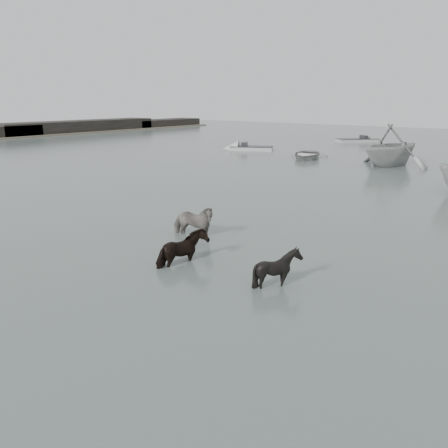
# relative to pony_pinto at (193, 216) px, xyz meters

# --- Properties ---
(ground) EXTENTS (140.00, 140.00, 0.00)m
(ground) POSITION_rel_pony_pinto_xyz_m (3.68, -0.88, -0.71)
(ground) COLOR #4A5853
(ground) RESTS_ON ground
(pony_pinto) EXTENTS (1.84, 1.20, 1.43)m
(pony_pinto) POSITION_rel_pony_pinto_xyz_m (0.00, 0.00, 0.00)
(pony_pinto) COLOR black
(pony_pinto) RESTS_ON ground
(pony_dark) EXTENTS (1.47, 1.61, 1.36)m
(pony_dark) POSITION_rel_pony_pinto_xyz_m (1.63, -2.23, -0.03)
(pony_dark) COLOR black
(pony_dark) RESTS_ON ground
(pony_black) EXTENTS (1.30, 1.21, 1.21)m
(pony_black) POSITION_rel_pony_pinto_xyz_m (4.62, -1.88, -0.11)
(pony_black) COLOR black
(pony_black) RESTS_ON ground
(rowboat_lead) EXTENTS (4.29, 5.11, 0.91)m
(rowboat_lead) POSITION_rel_pony_pinto_xyz_m (-6.69, 21.41, -0.26)
(rowboat_lead) COLOR #B5B6B1
(rowboat_lead) RESTS_ON ground
(rowboat_trail) EXTENTS (6.65, 7.20, 3.15)m
(rowboat_trail) POSITION_rel_pony_pinto_xyz_m (0.04, 21.44, 0.86)
(rowboat_trail) COLOR #A7AAA7
(rowboat_trail) RESTS_ON ground
(skiff_outer) EXTENTS (5.64, 3.97, 0.75)m
(skiff_outer) POSITION_rel_pony_pinto_xyz_m (-13.63, 23.52, -0.34)
(skiff_outer) COLOR #B7B7B2
(skiff_outer) RESTS_ON ground
(skiff_mid) EXTENTS (3.91, 5.16, 0.75)m
(skiff_mid) POSITION_rel_pony_pinto_xyz_m (-2.02, 28.27, -0.34)
(skiff_mid) COLOR #AAADAA
(skiff_mid) RESTS_ON ground
(skiff_far) EXTENTS (5.36, 5.93, 0.75)m
(skiff_far) POSITION_rel_pony_pinto_xyz_m (-8.84, 37.71, -0.34)
(skiff_far) COLOR #ACAFAC
(skiff_far) RESTS_ON ground
(distant_shore) EXTENTS (6.00, 70.00, 1.90)m
(distant_shore) POSITION_rel_pony_pinto_xyz_m (-46.32, 15.86, 0.03)
(distant_shore) COLOR #726856
(distant_shore) RESTS_ON ground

